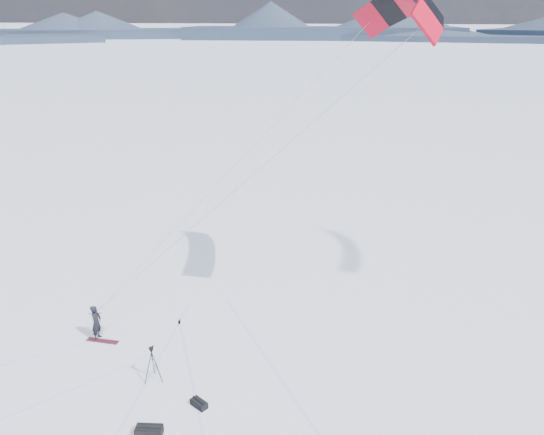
% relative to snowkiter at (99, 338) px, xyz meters
% --- Properties ---
extents(ground, '(1800.00, 1800.00, 0.00)m').
position_rel_snowkiter_xyz_m(ground, '(2.99, -2.92, 0.00)').
color(ground, white).
extents(horizon_hills, '(704.00, 705.94, 8.49)m').
position_rel_snowkiter_xyz_m(horizon_hills, '(2.99, -2.92, 3.41)').
color(horizon_hills, '#192235').
rests_on(horizon_hills, ground).
extents(snow_tracks, '(13.93, 10.25, 0.01)m').
position_rel_snowkiter_xyz_m(snow_tracks, '(1.56, -3.24, 0.00)').
color(snow_tracks, silver).
rests_on(snow_tracks, ground).
extents(snowkiter, '(0.45, 0.62, 1.61)m').
position_rel_snowkiter_xyz_m(snowkiter, '(0.00, 0.00, 0.00)').
color(snowkiter, black).
rests_on(snowkiter, ground).
extents(snowboard, '(1.44, 0.31, 0.04)m').
position_rel_snowkiter_xyz_m(snowboard, '(0.28, -0.15, 0.02)').
color(snowboard, maroon).
rests_on(snowboard, ground).
extents(tripod, '(0.66, 0.70, 1.49)m').
position_rel_snowkiter_xyz_m(tripod, '(3.56, -2.03, 0.96)').
color(tripod, black).
rests_on(tripod, ground).
extents(gear_bag_a, '(0.96, 0.58, 0.40)m').
position_rel_snowkiter_xyz_m(gear_bag_a, '(4.66, -4.74, 0.18)').
color(gear_bag_a, black).
rests_on(gear_bag_a, ground).
extents(gear_bag_b, '(0.73, 0.60, 0.30)m').
position_rel_snowkiter_xyz_m(gear_bag_b, '(5.78, -3.04, 0.13)').
color(gear_bag_b, black).
rests_on(gear_bag_b, ground).
extents(power_kite, '(13.46, 7.92, 13.05)m').
position_rel_snowkiter_xyz_m(power_kite, '(11.86, 4.92, 13.30)').
color(power_kite, '#B5081D').
rests_on(power_kite, ground).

